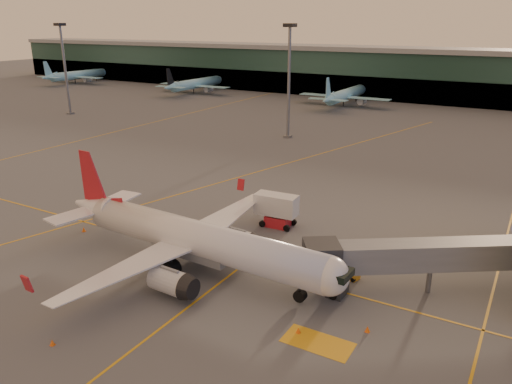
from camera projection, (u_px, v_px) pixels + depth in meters
The scene contains 16 objects.
ground at pixel (180, 273), 54.37m from camera, with size 600.00×600.00×0.00m, color #4C4F54.
taxi_markings at pixel (297, 166), 94.26m from camera, with size 100.12×173.00×0.01m.
terminal at pixel (443, 76), 167.60m from camera, with size 400.00×20.00×17.60m.
mast_west_far at pixel (64, 62), 143.00m from camera, with size 2.40×2.40×25.60m.
mast_west_near at pixel (289, 73), 113.07m from camera, with size 2.40×2.40×25.60m.
distant_aircraft_row at pixel (462, 115), 145.82m from camera, with size 350.00×34.00×13.00m.
main_airplane at pixel (192, 239), 54.10m from camera, with size 37.18×33.46×11.22m.
jet_bridge at pixel (446, 257), 49.43m from camera, with size 23.55×17.14×5.65m.
catering_truck at pixel (277, 208), 66.09m from camera, with size 5.81×2.89×4.38m.
gpu_cart at pixel (350, 273), 53.11m from camera, with size 2.26×1.70×1.17m.
pushback_tug at pixel (353, 254), 57.23m from camera, with size 3.68×2.28×1.79m.
cone_nose at pixel (368, 329), 43.94m from camera, with size 0.45×0.45×0.58m.
cone_tail at pixel (84, 229), 64.95m from camera, with size 0.49×0.49×0.62m.
cone_wing_right at pixel (52, 342), 42.13m from camera, with size 0.44×0.44×0.56m.
cone_wing_left at pixel (261, 212), 71.09m from camera, with size 0.42×0.42×0.53m.
cone_fwd at pixel (298, 330), 43.80m from camera, with size 0.43×0.43×0.55m.
Camera 1 is at (31.52, -37.88, 25.96)m, focal length 35.00 mm.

